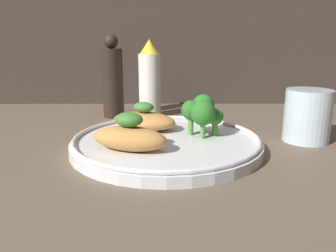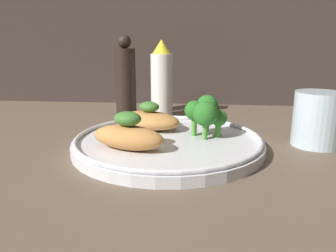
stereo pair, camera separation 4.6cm
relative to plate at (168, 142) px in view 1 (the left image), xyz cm
name	(u,v)px [view 1 (the left image)]	position (x,y,z in cm)	size (l,w,h in cm)	color
ground_plane	(168,152)	(0.00, 0.00, -1.49)	(180.00, 180.00, 1.00)	brown
plate	(168,142)	(0.00, 0.00, 0.00)	(27.16, 27.16, 2.00)	silver
grilled_meat_front	(131,136)	(-4.75, -4.69, 2.29)	(10.93, 7.32, 4.99)	#BC7F42
grilled_meat_middle	(145,120)	(-3.56, 5.63, 1.98)	(11.94, 9.55, 4.43)	#BC7F42
broccoli_bunch	(204,111)	(5.26, 1.88, 4.13)	(6.23, 5.88, 6.05)	#4C8E38
sauce_bottle	(151,81)	(-3.33, 20.97, 6.41)	(4.43, 4.43, 15.46)	white
pepper_grinder	(114,80)	(-10.77, 20.97, 6.47)	(4.17, 4.17, 16.37)	black
drinking_glass	(309,116)	(21.67, 3.86, 3.03)	(6.95, 6.95, 8.04)	silver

